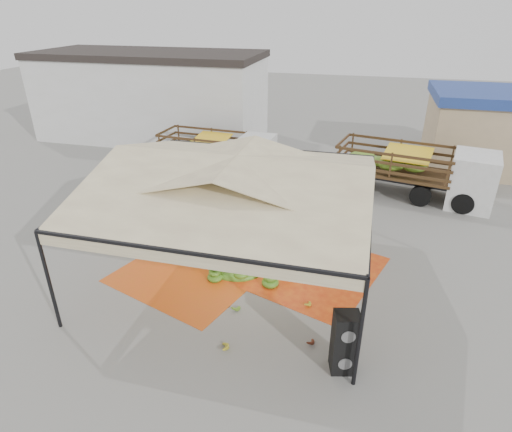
% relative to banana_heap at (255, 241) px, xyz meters
% --- Properties ---
extents(ground, '(90.00, 90.00, 0.00)m').
position_rel_banana_heap_xyz_m(ground, '(-0.27, -1.02, -0.54)').
color(ground, slate).
rests_on(ground, ground).
extents(canopy_tent, '(8.10, 8.10, 4.00)m').
position_rel_banana_heap_xyz_m(canopy_tent, '(-0.27, -1.02, 2.76)').
color(canopy_tent, black).
rests_on(canopy_tent, ground).
extents(building_white, '(14.30, 6.30, 5.40)m').
position_rel_banana_heap_xyz_m(building_white, '(-10.27, 12.98, 2.17)').
color(building_white, silver).
rests_on(building_white, ground).
extents(building_tan, '(6.30, 5.30, 4.10)m').
position_rel_banana_heap_xyz_m(building_tan, '(9.73, 11.98, 1.53)').
color(building_tan, tan).
rests_on(building_tan, ground).
extents(tarp_left, '(5.40, 5.27, 0.01)m').
position_rel_banana_heap_xyz_m(tarp_left, '(-1.77, -1.60, -0.54)').
color(tarp_left, '#C64412').
rests_on(tarp_left, ground).
extents(tarp_right, '(5.34, 5.47, 0.01)m').
position_rel_banana_heap_xyz_m(tarp_right, '(2.03, -0.46, -0.54)').
color(tarp_right, '#DD5D14').
rests_on(tarp_right, ground).
extents(banana_heap, '(6.18, 5.64, 1.09)m').
position_rel_banana_heap_xyz_m(banana_heap, '(0.00, 0.00, 0.00)').
color(banana_heap, '#397E1A').
rests_on(banana_heap, ground).
extents(hand_yellow_a, '(0.47, 0.44, 0.17)m').
position_rel_banana_heap_xyz_m(hand_yellow_a, '(2.21, -2.35, -0.46)').
color(hand_yellow_a, gold).
rests_on(hand_yellow_a, ground).
extents(hand_yellow_b, '(0.56, 0.51, 0.21)m').
position_rel_banana_heap_xyz_m(hand_yellow_b, '(0.36, -4.72, -0.44)').
color(hand_yellow_b, gold).
rests_on(hand_yellow_b, ground).
extents(hand_red_a, '(0.48, 0.44, 0.17)m').
position_rel_banana_heap_xyz_m(hand_red_a, '(2.51, -3.92, -0.46)').
color(hand_red_a, '#572B13').
rests_on(hand_red_a, ground).
extents(hand_red_b, '(0.47, 0.42, 0.18)m').
position_rel_banana_heap_xyz_m(hand_red_b, '(3.43, -3.44, -0.45)').
color(hand_red_b, '#582114').
rests_on(hand_red_b, ground).
extents(hand_green, '(0.50, 0.49, 0.18)m').
position_rel_banana_heap_xyz_m(hand_green, '(0.22, -3.07, -0.45)').
color(hand_green, '#457618').
rests_on(hand_green, ground).
extents(hanging_bunches, '(4.74, 0.24, 0.20)m').
position_rel_banana_heap_xyz_m(hanging_bunches, '(0.74, -1.95, 2.08)').
color(hanging_bunches, '#537819').
rests_on(hanging_bunches, ground).
extents(speaker_stack, '(0.71, 0.65, 1.66)m').
position_rel_banana_heap_xyz_m(speaker_stack, '(3.43, -4.61, 0.29)').
color(speaker_stack, black).
rests_on(speaker_stack, ground).
extents(banana_leaves, '(0.96, 1.36, 3.70)m').
position_rel_banana_heap_xyz_m(banana_leaves, '(-1.55, -0.78, -0.54)').
color(banana_leaves, '#277D21').
rests_on(banana_leaves, ground).
extents(vendor, '(0.66, 0.53, 1.60)m').
position_rel_banana_heap_xyz_m(vendor, '(1.66, 1.62, 0.26)').
color(vendor, gray).
rests_on(vendor, ground).
extents(truck_left, '(6.13, 2.53, 2.05)m').
position_rel_banana_heap_xyz_m(truck_left, '(-3.83, 7.76, 0.72)').
color(truck_left, '#4C2E19').
rests_on(truck_left, ground).
extents(truck_right, '(7.11, 3.65, 2.33)m').
position_rel_banana_heap_xyz_m(truck_right, '(5.95, 6.90, 0.89)').
color(truck_right, '#473417').
rests_on(truck_right, ground).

